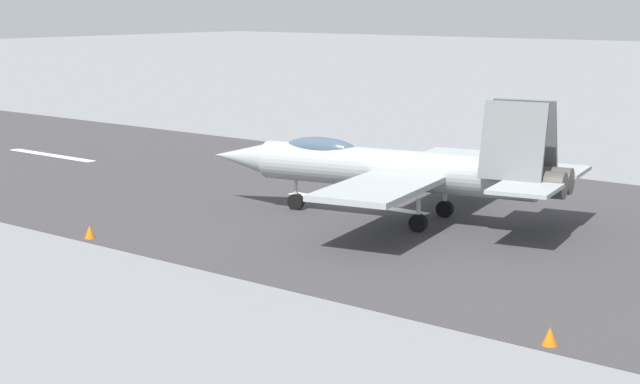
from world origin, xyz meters
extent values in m
plane|color=gray|center=(0.00, 0.00, 0.00)|extent=(400.00, 400.00, 0.00)
cube|color=#3C3A3C|center=(0.00, 0.00, 0.01)|extent=(240.00, 26.00, 0.02)
cube|color=white|center=(0.76, 0.00, 0.02)|extent=(8.00, 0.70, 0.00)
cube|color=white|center=(24.56, 0.00, 0.02)|extent=(8.00, 0.70, 0.00)
cylinder|color=#9DA4A6|center=(-2.72, 1.90, 2.27)|extent=(12.74, 4.30, 1.73)
cone|color=#9DA4A6|center=(4.90, 3.50, 2.27)|extent=(3.16, 2.04, 1.47)
ellipsoid|color=#3F5160|center=(0.77, 2.63, 2.92)|extent=(3.75, 1.82, 1.10)
cylinder|color=#47423D|center=(-9.19, 1.10, 2.27)|extent=(2.38, 1.53, 1.10)
cylinder|color=#47423D|center=(-8.96, 0.02, 2.27)|extent=(2.38, 1.53, 1.10)
cube|color=#9DA4A6|center=(-4.52, 5.58, 2.17)|extent=(4.61, 6.79, 0.24)
cube|color=#9DA4A6|center=(-2.88, -2.20, 2.17)|extent=(4.61, 6.79, 0.24)
cube|color=#9DA4A6|center=(-9.57, 2.91, 2.37)|extent=(2.92, 3.23, 0.16)
cube|color=#9DA4A6|center=(-8.58, -1.79, 2.37)|extent=(2.92, 3.23, 0.16)
cube|color=slate|center=(-8.31, 1.64, 3.97)|extent=(2.74, 1.46, 3.14)
cube|color=slate|center=(-7.94, -0.12, 3.97)|extent=(2.74, 1.46, 3.14)
cylinder|color=silver|center=(2.04, 2.90, 0.70)|extent=(0.18, 0.18, 1.40)
cylinder|color=black|center=(2.04, 2.90, 0.38)|extent=(0.81, 0.45, 0.76)
cylinder|color=silver|center=(-4.82, 3.09, 0.70)|extent=(0.18, 0.18, 1.40)
cylinder|color=black|center=(-4.82, 3.09, 0.38)|extent=(0.81, 0.45, 0.76)
cylinder|color=silver|center=(-4.16, -0.04, 0.70)|extent=(0.18, 0.18, 1.40)
cylinder|color=black|center=(-4.16, -0.04, 0.38)|extent=(0.81, 0.45, 0.76)
cone|color=orange|center=(-15.41, 12.48, 0.28)|extent=(0.44, 0.44, 0.55)
cone|color=orange|center=(4.85, 12.48, 0.28)|extent=(0.44, 0.44, 0.55)
camera|label=1|loc=(-27.06, 37.03, 9.45)|focal=55.79mm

